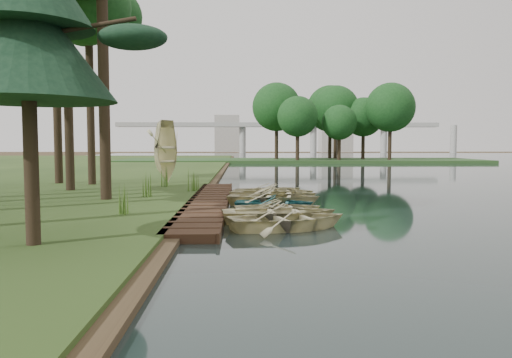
{
  "coord_description": "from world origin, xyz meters",
  "views": [
    {
      "loc": [
        -0.24,
        -20.42,
        2.56
      ],
      "look_at": [
        0.35,
        0.07,
        1.13
      ],
      "focal_mm": 35.0,
      "sensor_mm": 36.0,
      "label": 1
    }
  ],
  "objects_px": {
    "rowboat_1": "(280,211)",
    "stored_rowboat": "(167,176)",
    "rowboat_2": "(278,206)",
    "pine_tree": "(26,7)",
    "boardwalk": "(209,203)",
    "rowboat_0": "(288,217)"
  },
  "relations": [
    {
      "from": "rowboat_0",
      "to": "rowboat_1",
      "type": "bearing_deg",
      "value": -7.45
    },
    {
      "from": "rowboat_1",
      "to": "pine_tree",
      "type": "xyz_separation_m",
      "value": [
        -5.91,
        -4.58,
        5.12
      ]
    },
    {
      "from": "rowboat_2",
      "to": "stored_rowboat",
      "type": "distance_m",
      "value": 13.06
    },
    {
      "from": "rowboat_2",
      "to": "pine_tree",
      "type": "relative_size",
      "value": 0.37
    },
    {
      "from": "boardwalk",
      "to": "rowboat_2",
      "type": "distance_m",
      "value": 3.95
    },
    {
      "from": "pine_tree",
      "to": "rowboat_2",
      "type": "bearing_deg",
      "value": 46.18
    },
    {
      "from": "rowboat_0",
      "to": "pine_tree",
      "type": "xyz_separation_m",
      "value": [
        -6.08,
        -3.33,
        5.13
      ]
    },
    {
      "from": "rowboat_0",
      "to": "rowboat_2",
      "type": "distance_m",
      "value": 2.91
    },
    {
      "from": "rowboat_0",
      "to": "rowboat_2",
      "type": "bearing_deg",
      "value": -13.1
    },
    {
      "from": "rowboat_1",
      "to": "pine_tree",
      "type": "distance_m",
      "value": 9.06
    },
    {
      "from": "rowboat_1",
      "to": "rowboat_2",
      "type": "relative_size",
      "value": 1.2
    },
    {
      "from": "boardwalk",
      "to": "rowboat_1",
      "type": "bearing_deg",
      "value": -60.71
    },
    {
      "from": "boardwalk",
      "to": "stored_rowboat",
      "type": "xyz_separation_m",
      "value": [
        -3.04,
        8.83,
        0.53
      ]
    },
    {
      "from": "rowboat_0",
      "to": "pine_tree",
      "type": "height_order",
      "value": "pine_tree"
    },
    {
      "from": "rowboat_1",
      "to": "stored_rowboat",
      "type": "relative_size",
      "value": 1.01
    },
    {
      "from": "boardwalk",
      "to": "stored_rowboat",
      "type": "height_order",
      "value": "stored_rowboat"
    },
    {
      "from": "rowboat_2",
      "to": "stored_rowboat",
      "type": "bearing_deg",
      "value": 21.02
    },
    {
      "from": "rowboat_0",
      "to": "stored_rowboat",
      "type": "xyz_separation_m",
      "value": [
        -5.78,
        14.66,
        0.26
      ]
    },
    {
      "from": "rowboat_1",
      "to": "stored_rowboat",
      "type": "bearing_deg",
      "value": 17.48
    },
    {
      "from": "boardwalk",
      "to": "rowboat_1",
      "type": "xyz_separation_m",
      "value": [
        2.57,
        -4.58,
        0.28
      ]
    },
    {
      "from": "boardwalk",
      "to": "rowboat_2",
      "type": "relative_size",
      "value": 5.18
    },
    {
      "from": "rowboat_1",
      "to": "stored_rowboat",
      "type": "distance_m",
      "value": 14.54
    }
  ]
}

